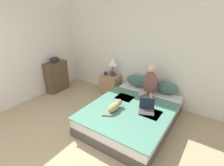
{
  "coord_description": "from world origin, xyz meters",
  "views": [
    {
      "loc": [
        1.92,
        -0.7,
        2.33
      ],
      "look_at": [
        -0.05,
        2.23,
        0.75
      ],
      "focal_mm": 28.0,
      "sensor_mm": 36.0,
      "label": 1
    }
  ],
  "objects_px": {
    "cat_tabby": "(115,106)",
    "bookshelf": "(57,76)",
    "pillow_near": "(138,81)",
    "table_lamp": "(113,63)",
    "coffee_mug": "(105,73)",
    "laptop_open": "(147,109)",
    "pillow_far": "(165,88)",
    "person_sitting": "(150,81)",
    "nightstand": "(110,84)",
    "book_stack_top": "(55,60)",
    "tissue_box": "(108,71)",
    "bed": "(132,114)"
  },
  "relations": [
    {
      "from": "book_stack_top",
      "to": "person_sitting",
      "type": "bearing_deg",
      "value": 11.13
    },
    {
      "from": "cat_tabby",
      "to": "nightstand",
      "type": "height_order",
      "value": "cat_tabby"
    },
    {
      "from": "bed",
      "to": "nightstand",
      "type": "xyz_separation_m",
      "value": [
        -1.19,
        0.88,
        0.08
      ]
    },
    {
      "from": "person_sitting",
      "to": "tissue_box",
      "type": "height_order",
      "value": "person_sitting"
    },
    {
      "from": "nightstand",
      "to": "table_lamp",
      "type": "distance_m",
      "value": 0.65
    },
    {
      "from": "pillow_near",
      "to": "cat_tabby",
      "type": "bearing_deg",
      "value": -84.52
    },
    {
      "from": "pillow_far",
      "to": "table_lamp",
      "type": "xyz_separation_m",
      "value": [
        -1.45,
        -0.05,
        0.36
      ]
    },
    {
      "from": "cat_tabby",
      "to": "table_lamp",
      "type": "relative_size",
      "value": 1.07
    },
    {
      "from": "laptop_open",
      "to": "coffee_mug",
      "type": "xyz_separation_m",
      "value": [
        -1.61,
        0.83,
        0.14
      ]
    },
    {
      "from": "nightstand",
      "to": "table_lamp",
      "type": "bearing_deg",
      "value": 6.77
    },
    {
      "from": "cat_tabby",
      "to": "table_lamp",
      "type": "height_order",
      "value": "table_lamp"
    },
    {
      "from": "pillow_near",
      "to": "pillow_far",
      "type": "height_order",
      "value": "same"
    },
    {
      "from": "pillow_far",
      "to": "person_sitting",
      "type": "xyz_separation_m",
      "value": [
        -0.29,
        -0.25,
        0.19
      ]
    },
    {
      "from": "coffee_mug",
      "to": "nightstand",
      "type": "bearing_deg",
      "value": 30.82
    },
    {
      "from": "pillow_near",
      "to": "laptop_open",
      "type": "bearing_deg",
      "value": -55.04
    },
    {
      "from": "pillow_far",
      "to": "tissue_box",
      "type": "xyz_separation_m",
      "value": [
        -1.67,
        0.02,
        0.06
      ]
    },
    {
      "from": "bookshelf",
      "to": "coffee_mug",
      "type": "bearing_deg",
      "value": 26.66
    },
    {
      "from": "cat_tabby",
      "to": "bookshelf",
      "type": "bearing_deg",
      "value": 80.48
    },
    {
      "from": "table_lamp",
      "to": "coffee_mug",
      "type": "relative_size",
      "value": 4.31
    },
    {
      "from": "cat_tabby",
      "to": "coffee_mug",
      "type": "bearing_deg",
      "value": 45.19
    },
    {
      "from": "person_sitting",
      "to": "table_lamp",
      "type": "distance_m",
      "value": 1.19
    },
    {
      "from": "bed",
      "to": "table_lamp",
      "type": "bearing_deg",
      "value": 140.73
    },
    {
      "from": "pillow_near",
      "to": "cat_tabby",
      "type": "distance_m",
      "value": 1.28
    },
    {
      "from": "person_sitting",
      "to": "table_lamp",
      "type": "bearing_deg",
      "value": 170.12
    },
    {
      "from": "cat_tabby",
      "to": "bookshelf",
      "type": "height_order",
      "value": "bookshelf"
    },
    {
      "from": "tissue_box",
      "to": "table_lamp",
      "type": "bearing_deg",
      "value": -17.26
    },
    {
      "from": "bed",
      "to": "table_lamp",
      "type": "height_order",
      "value": "table_lamp"
    },
    {
      "from": "person_sitting",
      "to": "book_stack_top",
      "type": "height_order",
      "value": "person_sitting"
    },
    {
      "from": "person_sitting",
      "to": "table_lamp",
      "type": "xyz_separation_m",
      "value": [
        -1.16,
        0.2,
        0.17
      ]
    },
    {
      "from": "nightstand",
      "to": "bookshelf",
      "type": "bearing_deg",
      "value": -153.01
    },
    {
      "from": "bed",
      "to": "cat_tabby",
      "type": "relative_size",
      "value": 3.92
    },
    {
      "from": "pillow_near",
      "to": "bookshelf",
      "type": "height_order",
      "value": "bookshelf"
    },
    {
      "from": "pillow_far",
      "to": "nightstand",
      "type": "relative_size",
      "value": 1.16
    },
    {
      "from": "cat_tabby",
      "to": "tissue_box",
      "type": "distance_m",
      "value": 1.68
    },
    {
      "from": "pillow_near",
      "to": "book_stack_top",
      "type": "xyz_separation_m",
      "value": [
        -2.22,
        -0.77,
        0.38
      ]
    },
    {
      "from": "tissue_box",
      "to": "book_stack_top",
      "type": "relative_size",
      "value": 0.62
    },
    {
      "from": "pillow_far",
      "to": "coffee_mug",
      "type": "bearing_deg",
      "value": -175.7
    },
    {
      "from": "nightstand",
      "to": "bookshelf",
      "type": "xyz_separation_m",
      "value": [
        -1.4,
        -0.71,
        0.16
      ]
    },
    {
      "from": "table_lamp",
      "to": "bookshelf",
      "type": "bearing_deg",
      "value": -154.14
    },
    {
      "from": "pillow_far",
      "to": "book_stack_top",
      "type": "xyz_separation_m",
      "value": [
        -2.93,
        -0.77,
        0.38
      ]
    },
    {
      "from": "pillow_far",
      "to": "person_sitting",
      "type": "bearing_deg",
      "value": -138.95
    },
    {
      "from": "bookshelf",
      "to": "pillow_near",
      "type": "bearing_deg",
      "value": 19.11
    },
    {
      "from": "pillow_far",
      "to": "coffee_mug",
      "type": "height_order",
      "value": "pillow_far"
    },
    {
      "from": "laptop_open",
      "to": "tissue_box",
      "type": "distance_m",
      "value": 1.9
    },
    {
      "from": "laptop_open",
      "to": "bookshelf",
      "type": "height_order",
      "value": "bookshelf"
    },
    {
      "from": "laptop_open",
      "to": "table_lamp",
      "type": "relative_size",
      "value": 0.74
    },
    {
      "from": "nightstand",
      "to": "coffee_mug",
      "type": "distance_m",
      "value": 0.34
    },
    {
      "from": "laptop_open",
      "to": "coffee_mug",
      "type": "relative_size",
      "value": 3.21
    },
    {
      "from": "bed",
      "to": "coffee_mug",
      "type": "relative_size",
      "value": 18.15
    },
    {
      "from": "pillow_near",
      "to": "tissue_box",
      "type": "bearing_deg",
      "value": 178.86
    }
  ]
}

